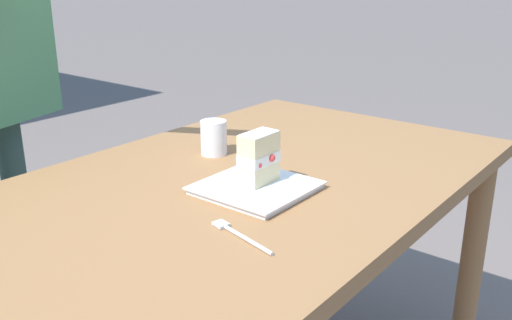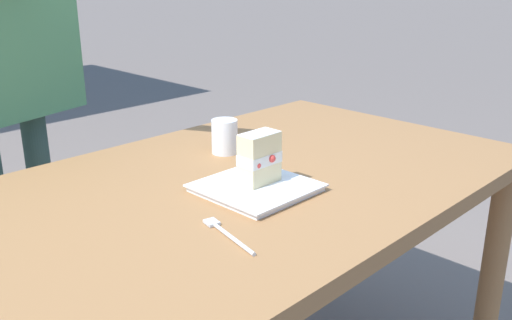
# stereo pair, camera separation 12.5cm
# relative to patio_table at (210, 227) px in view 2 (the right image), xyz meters

# --- Properties ---
(patio_table) EXTENTS (1.68, 0.87, 0.75)m
(patio_table) POSITION_rel_patio_table_xyz_m (0.00, 0.00, 0.00)
(patio_table) COLOR olive
(patio_table) RESTS_ON ground
(dessert_plate) EXTENTS (0.23, 0.23, 0.02)m
(dessert_plate) POSITION_rel_patio_table_xyz_m (0.07, -0.08, 0.10)
(dessert_plate) COLOR white
(dessert_plate) RESTS_ON patio_table
(cake_slice) EXTENTS (0.09, 0.07, 0.12)m
(cake_slice) POSITION_rel_patio_table_xyz_m (0.09, -0.08, 0.17)
(cake_slice) COLOR beige
(cake_slice) RESTS_ON dessert_plate
(dessert_fork) EXTENTS (0.05, 0.17, 0.01)m
(dessert_fork) POSITION_rel_patio_table_xyz_m (-0.13, -0.19, 0.10)
(dessert_fork) COLOR silver
(dessert_fork) RESTS_ON patio_table
(coffee_cup) EXTENTS (0.07, 0.07, 0.09)m
(coffee_cup) POSITION_rel_patio_table_xyz_m (0.21, 0.17, 0.14)
(coffee_cup) COLOR white
(coffee_cup) RESTS_ON patio_table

